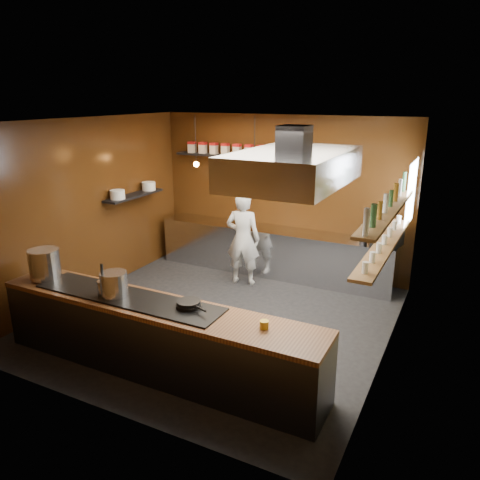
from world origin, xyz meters
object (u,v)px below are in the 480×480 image
Objects in this scene: stockpot_small at (114,284)px; chef at (243,239)px; extractor_hood at (293,167)px; espresso_machine at (388,233)px; stockpot_large at (45,264)px.

stockpot_small is 0.20× the size of chef.
espresso_machine is (0.80, 2.52, -1.39)m from extractor_hood.
extractor_hood is 4.66× the size of espresso_machine.
chef is at bearing 64.22° from stockpot_large.
espresso_machine reaches higher than stockpot_small.
espresso_machine is (3.91, 3.72, -0.03)m from stockpot_large.
chef is at bearing 85.94° from stockpot_small.
stockpot_small is at bearing -110.77° from espresso_machine.
stockpot_large is 3.44m from chef.
chef is (0.22, 3.15, -0.24)m from stockpot_small.
chef is (-2.42, -0.63, -0.26)m from espresso_machine.
chef reaches higher than espresso_machine.
stockpot_large is (-3.11, -1.20, -1.36)m from extractor_hood.
extractor_hood is at bearing 21.11° from stockpot_large.
chef is (1.49, 3.09, -0.29)m from stockpot_large.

